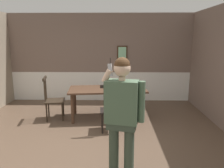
{
  "coord_description": "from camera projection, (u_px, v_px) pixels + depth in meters",
  "views": [
    {
      "loc": [
        0.49,
        -3.67,
        1.95
      ],
      "look_at": [
        0.42,
        -0.13,
        1.21
      ],
      "focal_mm": 35.13,
      "sensor_mm": 36.0,
      "label": 1
    }
  ],
  "objects": [
    {
      "name": "room_back_partition",
      "position": [
        100.0,
        60.0,
        6.82
      ],
      "size": [
        5.7,
        0.17,
        2.69
      ],
      "color": "#756056",
      "rests_on": "ground_plane"
    },
    {
      "name": "chair_by_doorway",
      "position": [
        53.0,
        99.0,
        5.29
      ],
      "size": [
        0.53,
        0.53,
        1.05
      ],
      "rotation": [
        0.0,
        0.0,
        4.89
      ],
      "color": "#2D2319",
      "rests_on": "ground_plane"
    },
    {
      "name": "person_figure",
      "position": [
        122.0,
        110.0,
        2.96
      ],
      "size": [
        0.59,
        0.33,
        1.71
      ],
      "rotation": [
        0.0,
        0.0,
        2.93
      ],
      "color": "#3A493A",
      "rests_on": "ground_plane"
    },
    {
      "name": "dining_table",
      "position": [
        107.0,
        92.0,
        5.37
      ],
      "size": [
        1.93,
        1.05,
        0.74
      ],
      "rotation": [
        0.0,
        0.0,
        0.1
      ],
      "color": "#4C3323",
      "rests_on": "ground_plane"
    },
    {
      "name": "ground_plane",
      "position": [
        89.0,
        147.0,
        4.0
      ],
      "size": [
        6.93,
        6.93,
        0.0
      ],
      "primitive_type": "plane",
      "color": "brown"
    },
    {
      "name": "chair_near_window",
      "position": [
        110.0,
        109.0,
        4.6
      ],
      "size": [
        0.43,
        0.43,
        1.04
      ],
      "rotation": [
        0.0,
        0.0,
        0.08
      ],
      "color": "black",
      "rests_on": "ground_plane"
    }
  ]
}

